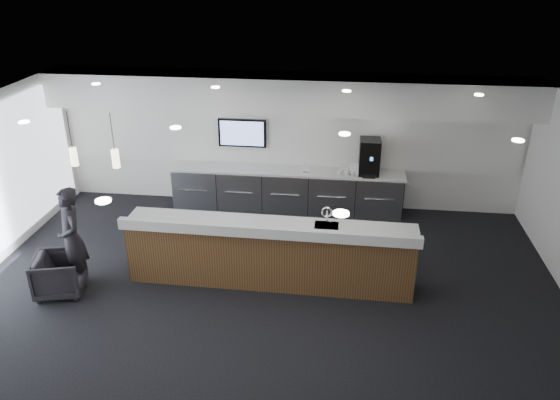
# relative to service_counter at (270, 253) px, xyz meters

# --- Properties ---
(ground) EXTENTS (10.00, 10.00, 0.00)m
(ground) POSITION_rel_service_counter_xyz_m (-0.04, -0.71, -0.58)
(ground) COLOR black
(ground) RESTS_ON ground
(ceiling) EXTENTS (10.00, 8.00, 0.02)m
(ceiling) POSITION_rel_service_counter_xyz_m (-0.04, -0.71, 2.42)
(ceiling) COLOR black
(ceiling) RESTS_ON back_wall
(back_wall) EXTENTS (10.00, 0.02, 3.00)m
(back_wall) POSITION_rel_service_counter_xyz_m (-0.04, 3.29, 0.92)
(back_wall) COLOR white
(back_wall) RESTS_ON ground
(soffit_bulkhead) EXTENTS (10.00, 0.90, 0.70)m
(soffit_bulkhead) POSITION_rel_service_counter_xyz_m (-0.04, 2.84, 2.07)
(soffit_bulkhead) COLOR white
(soffit_bulkhead) RESTS_ON back_wall
(alcove_panel) EXTENTS (9.80, 0.06, 1.40)m
(alcove_panel) POSITION_rel_service_counter_xyz_m (-0.04, 3.26, 1.02)
(alcove_panel) COLOR white
(alcove_panel) RESTS_ON back_wall
(back_credenza) EXTENTS (5.06, 0.66, 0.95)m
(back_credenza) POSITION_rel_service_counter_xyz_m (-0.04, 2.93, -0.10)
(back_credenza) COLOR gray
(back_credenza) RESTS_ON ground
(wall_tv) EXTENTS (1.05, 0.08, 0.62)m
(wall_tv) POSITION_rel_service_counter_xyz_m (-1.04, 3.20, 1.07)
(wall_tv) COLOR black
(wall_tv) RESTS_ON back_wall
(pendant_left) EXTENTS (0.12, 0.12, 0.30)m
(pendant_left) POSITION_rel_service_counter_xyz_m (-2.44, 0.09, 1.67)
(pendant_left) COLOR beige
(pendant_left) RESTS_ON ceiling
(pendant_right) EXTENTS (0.12, 0.12, 0.30)m
(pendant_right) POSITION_rel_service_counter_xyz_m (-3.14, 0.09, 1.67)
(pendant_right) COLOR beige
(pendant_right) RESTS_ON ceiling
(ceiling_can_lights) EXTENTS (7.00, 5.00, 0.02)m
(ceiling_can_lights) POSITION_rel_service_counter_xyz_m (-0.04, -0.71, 2.39)
(ceiling_can_lights) COLOR white
(ceiling_can_lights) RESTS_ON ceiling
(service_counter) EXTENTS (4.93, 0.89, 1.49)m
(service_counter) POSITION_rel_service_counter_xyz_m (0.00, 0.00, 0.00)
(service_counter) COLOR #472E17
(service_counter) RESTS_ON ground
(coffee_machine) EXTENTS (0.43, 0.57, 0.75)m
(coffee_machine) POSITION_rel_service_counter_xyz_m (1.71, 2.93, 0.75)
(coffee_machine) COLOR black
(coffee_machine) RESTS_ON back_credenza
(info_sign_left) EXTENTS (0.15, 0.04, 0.20)m
(info_sign_left) POSITION_rel_service_counter_xyz_m (0.40, 2.83, 0.47)
(info_sign_left) COLOR white
(info_sign_left) RESTS_ON back_credenza
(info_sign_right) EXTENTS (0.20, 0.06, 0.26)m
(info_sign_right) POSITION_rel_service_counter_xyz_m (1.40, 2.80, 0.50)
(info_sign_right) COLOR white
(info_sign_right) RESTS_ON back_credenza
(armchair) EXTENTS (0.94, 0.92, 0.70)m
(armchair) POSITION_rel_service_counter_xyz_m (-3.44, -0.73, -0.22)
(armchair) COLOR black
(armchair) RESTS_ON ground
(lounge_guest) EXTENTS (0.75, 0.77, 1.78)m
(lounge_guest) POSITION_rel_service_counter_xyz_m (-3.28, -0.44, 0.32)
(lounge_guest) COLOR black
(lounge_guest) RESTS_ON ground
(cup_0) EXTENTS (0.11, 0.11, 0.10)m
(cup_0) POSITION_rel_service_counter_xyz_m (1.67, 2.79, 0.43)
(cup_0) COLOR white
(cup_0) RESTS_ON back_credenza
(cup_1) EXTENTS (0.16, 0.16, 0.10)m
(cup_1) POSITION_rel_service_counter_xyz_m (1.53, 2.79, 0.43)
(cup_1) COLOR white
(cup_1) RESTS_ON back_credenza
(cup_2) EXTENTS (0.14, 0.14, 0.10)m
(cup_2) POSITION_rel_service_counter_xyz_m (1.39, 2.79, 0.43)
(cup_2) COLOR white
(cup_2) RESTS_ON back_credenza
(cup_3) EXTENTS (0.14, 0.14, 0.10)m
(cup_3) POSITION_rel_service_counter_xyz_m (1.25, 2.79, 0.43)
(cup_3) COLOR white
(cup_3) RESTS_ON back_credenza
(cup_4) EXTENTS (0.15, 0.15, 0.10)m
(cup_4) POSITION_rel_service_counter_xyz_m (1.11, 2.79, 0.43)
(cup_4) COLOR white
(cup_4) RESTS_ON back_credenza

